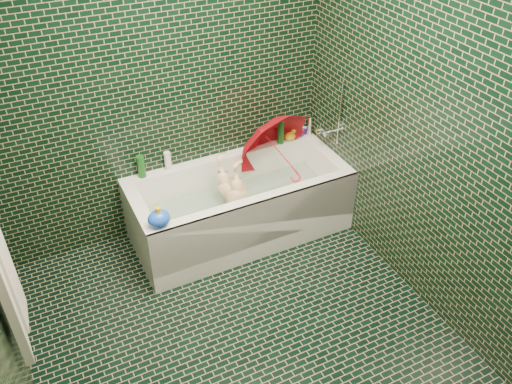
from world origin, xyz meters
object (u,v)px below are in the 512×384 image
bathtub (241,212)px  rubber_duck (291,135)px  child (236,203)px  bath_toy (159,218)px  umbrella (281,153)px

bathtub → rubber_duck: rubber_duck is taller
rubber_duck → child: bearing=-165.6°
bath_toy → umbrella: bearing=15.3°
bathtub → umbrella: umbrella is taller
bathtub → bath_toy: bath_toy is taller
bathtub → bath_toy: (-0.73, -0.29, 0.41)m
bathtub → umbrella: (0.41, 0.10, 0.39)m
umbrella → rubber_duck: bearing=38.9°
child → rubber_duck: 0.78m
child → rubber_duck: (0.66, 0.31, 0.29)m
bath_toy → child: bearing=19.6°
rubber_duck → bath_toy: bath_toy is taller
child → umbrella: 0.54m
bathtub → rubber_duck: (0.62, 0.31, 0.39)m
umbrella → bath_toy: 1.21m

